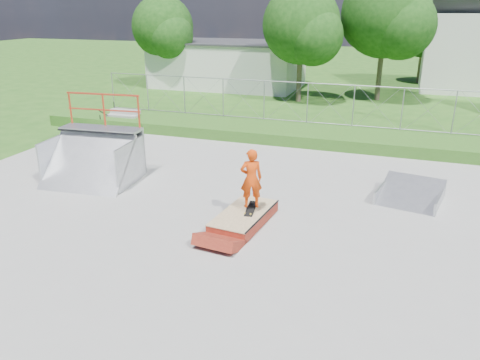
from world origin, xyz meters
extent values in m
plane|color=#275819|center=(0.00, 0.00, 0.00)|extent=(120.00, 120.00, 0.00)
cube|color=#959592|center=(0.00, 0.00, 0.02)|extent=(20.00, 16.00, 0.04)
cube|color=#275819|center=(0.00, 9.50, 0.25)|extent=(24.00, 3.00, 0.50)
cube|color=maroon|center=(0.31, 0.74, 0.16)|extent=(1.31, 2.34, 0.31)
cube|color=#9E875A|center=(0.31, 0.74, 0.32)|extent=(1.33, 2.36, 0.02)
cube|color=black|center=(0.45, 0.90, 0.38)|extent=(0.30, 0.81, 0.13)
imported|color=#DA3D0A|center=(0.45, 0.90, 1.17)|extent=(0.68, 0.58, 1.59)
cube|color=silver|center=(-8.00, 22.00, 1.50)|extent=(10.00, 6.00, 3.00)
cylinder|color=#4F4031|center=(-2.00, 18.00, 1.22)|extent=(0.30, 0.30, 2.45)
sphere|color=#143C10|center=(-2.00, 18.00, 4.41)|extent=(4.48, 4.48, 4.48)
sphere|color=#143C10|center=(-1.16, 17.44, 3.85)|extent=(3.36, 3.36, 3.36)
cylinder|color=#4F4031|center=(2.50, 20.00, 1.40)|extent=(0.30, 0.30, 2.80)
sphere|color=#143C10|center=(2.50, 20.00, 5.04)|extent=(5.12, 5.12, 5.12)
sphere|color=#143C10|center=(3.46, 19.36, 4.40)|extent=(3.84, 3.84, 3.84)
cylinder|color=#4F4031|center=(-12.00, 20.00, 1.14)|extent=(0.30, 0.30, 2.27)
sphere|color=#143C10|center=(-12.00, 20.00, 4.10)|extent=(4.16, 4.16, 4.16)
sphere|color=#143C10|center=(-11.22, 19.48, 3.58)|extent=(3.12, 3.12, 3.12)
cylinder|color=#4F4031|center=(5.00, 28.00, 1.05)|extent=(0.30, 0.30, 2.10)
sphere|color=#143C10|center=(5.00, 28.00, 3.78)|extent=(3.84, 3.84, 3.84)
sphere|color=#143C10|center=(5.72, 27.52, 3.30)|extent=(2.88, 2.88, 2.88)
camera|label=1|loc=(3.87, -9.93, 5.44)|focal=35.00mm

